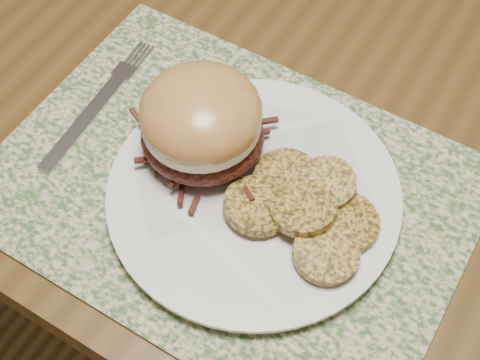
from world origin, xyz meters
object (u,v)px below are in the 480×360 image
Objects in this scene: dining_table at (440,121)px; fork at (100,103)px; pork_sandwich at (201,123)px; dinner_plate at (254,195)px.

dining_table is 0.40m from fork.
dining_table is 0.33m from pork_sandwich.
dinner_plate is at bearing -37.24° from pork_sandwich.
fork is at bearing 174.85° from dinner_plate.
pork_sandwich is at bearing -5.57° from fork.
dining_table is 7.74× the size of fork.
dinner_plate is at bearing -9.13° from fork.
pork_sandwich is (-0.07, 0.01, 0.05)m from dinner_plate.
fork is (-0.31, -0.24, 0.09)m from dining_table.
dinner_plate is (-0.11, -0.25, 0.09)m from dining_table.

